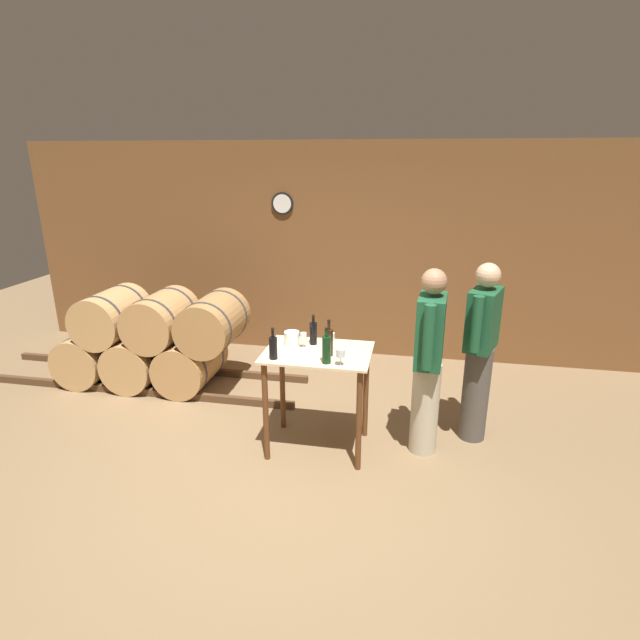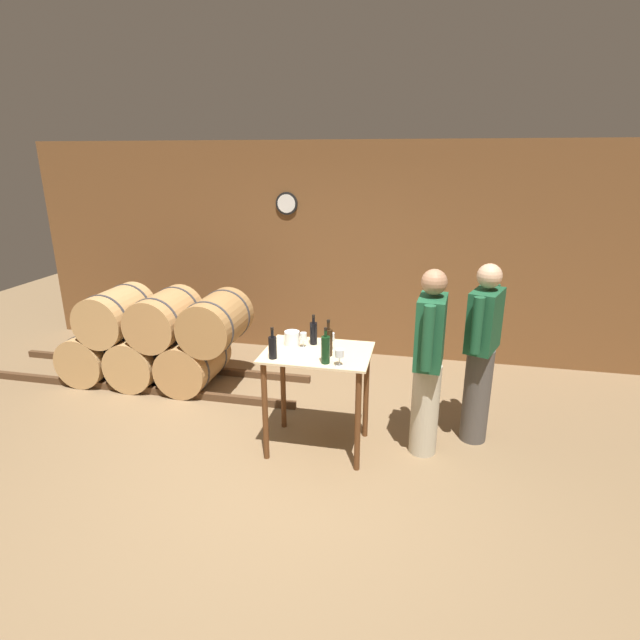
# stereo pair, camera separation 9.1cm
# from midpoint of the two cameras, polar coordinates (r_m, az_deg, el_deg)

# --- Properties ---
(ground_plane) EXTENTS (14.00, 14.00, 0.00)m
(ground_plane) POSITION_cam_midpoint_polar(r_m,az_deg,el_deg) (4.33, -4.26, -17.29)
(ground_plane) COLOR brown
(back_wall) EXTENTS (8.40, 0.08, 2.70)m
(back_wall) POSITION_cam_midpoint_polar(r_m,az_deg,el_deg) (6.41, 2.66, 7.79)
(back_wall) COLOR brown
(back_wall) RESTS_ON ground_plane
(barrel_rack) EXTENTS (3.79, 0.81, 1.09)m
(barrel_rack) POSITION_cam_midpoint_polar(r_m,az_deg,el_deg) (5.99, -17.94, -2.03)
(barrel_rack) COLOR #4C331E
(barrel_rack) RESTS_ON ground_plane
(tasting_table) EXTENTS (0.91, 0.67, 0.93)m
(tasting_table) POSITION_cam_midpoint_polar(r_m,az_deg,el_deg) (4.34, 0.32, -6.17)
(tasting_table) COLOR beige
(tasting_table) RESTS_ON ground_plane
(wine_bottle_far_left) EXTENTS (0.07, 0.07, 0.27)m
(wine_bottle_far_left) POSITION_cam_midpoint_polar(r_m,az_deg,el_deg) (4.09, -4.81, -3.06)
(wine_bottle_far_left) COLOR black
(wine_bottle_far_left) RESTS_ON tasting_table
(wine_bottle_left) EXTENTS (0.06, 0.06, 0.27)m
(wine_bottle_left) POSITION_cam_midpoint_polar(r_m,az_deg,el_deg) (4.38, -0.15, -1.43)
(wine_bottle_left) COLOR black
(wine_bottle_left) RESTS_ON tasting_table
(wine_bottle_center) EXTENTS (0.07, 0.07, 0.31)m
(wine_bottle_center) POSITION_cam_midpoint_polar(r_m,az_deg,el_deg) (4.13, 1.57, -2.49)
(wine_bottle_center) COLOR black
(wine_bottle_center) RESTS_ON tasting_table
(wine_bottle_right) EXTENTS (0.07, 0.07, 0.30)m
(wine_bottle_right) POSITION_cam_midpoint_polar(r_m,az_deg,el_deg) (3.98, 1.29, -3.34)
(wine_bottle_right) COLOR black
(wine_bottle_right) RESTS_ON tasting_table
(wine_glass_near_left) EXTENTS (0.06, 0.06, 0.14)m
(wine_glass_near_left) POSITION_cam_midpoint_polar(r_m,az_deg,el_deg) (4.31, -1.31, -1.96)
(wine_glass_near_left) COLOR silver
(wine_glass_near_left) RESTS_ON tasting_table
(wine_glass_near_center) EXTENTS (0.07, 0.07, 0.15)m
(wine_glass_near_center) POSITION_cam_midpoint_polar(r_m,az_deg,el_deg) (4.25, 1.81, -2.01)
(wine_glass_near_center) COLOR silver
(wine_glass_near_center) RESTS_ON tasting_table
(wine_glass_near_right) EXTENTS (0.07, 0.07, 0.14)m
(wine_glass_near_right) POSITION_cam_midpoint_polar(r_m,az_deg,el_deg) (3.94, 2.91, -3.88)
(wine_glass_near_right) COLOR silver
(wine_glass_near_right) RESTS_ON tasting_table
(ice_bucket) EXTENTS (0.13, 0.13, 0.13)m
(ice_bucket) POSITION_cam_midpoint_polar(r_m,az_deg,el_deg) (4.38, -2.62, -2.10)
(ice_bucket) COLOR white
(ice_bucket) RESTS_ON tasting_table
(person_host) EXTENTS (0.34, 0.56, 1.66)m
(person_host) POSITION_cam_midpoint_polar(r_m,az_deg,el_deg) (4.64, 18.50, -3.40)
(person_host) COLOR #4C4742
(person_host) RESTS_ON ground_plane
(person_visitor_with_scarf) EXTENTS (0.25, 0.59, 1.66)m
(person_visitor_with_scarf) POSITION_cam_midpoint_polar(r_m,az_deg,el_deg) (4.32, 12.88, -4.51)
(person_visitor_with_scarf) COLOR #B7AD93
(person_visitor_with_scarf) RESTS_ON ground_plane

